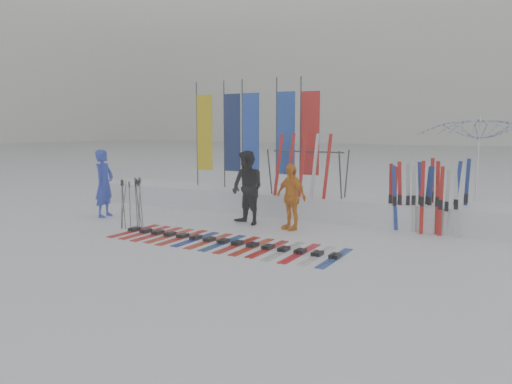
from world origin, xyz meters
The scene contains 11 objects.
ground centered at (0.00, 0.00, 0.00)m, with size 120.00×120.00×0.00m, color white.
snow_bank centered at (0.00, 4.60, 0.30)m, with size 14.00×1.60×0.60m, color white.
person_blue centered at (-4.58, 1.73, 0.91)m, with size 0.66×0.44×1.82m, color #2239C6.
person_black centered at (-0.66, 2.70, 0.92)m, with size 0.90×0.70×1.85m, color black.
person_yellow centered at (0.55, 2.66, 0.79)m, with size 0.92×0.38×1.57m, color orange.
tent_canopy centered at (4.35, 5.45, 1.38)m, with size 3.01×3.07×2.76m, color white.
ski_row centered at (-0.07, 0.67, 0.04)m, with size 5.14×1.69×0.07m.
pole_cluster centered at (-2.80, 0.88, 0.60)m, with size 0.50×0.45×1.24m.
feather_flags centered at (-1.64, 4.77, 2.24)m, with size 4.09×0.18×3.20m.
ski_rack centered at (0.31, 4.20, 1.38)m, with size 2.04×0.80×1.23m.
upright_skis centered at (3.38, 4.04, 0.80)m, with size 1.75×1.03×1.70m.
Camera 1 is at (5.55, -7.95, 2.45)m, focal length 35.00 mm.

